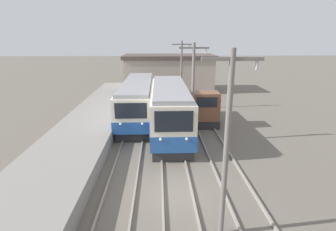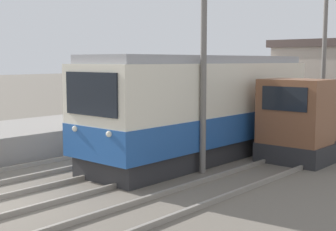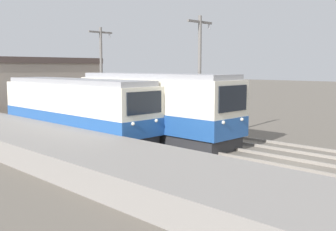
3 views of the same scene
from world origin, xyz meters
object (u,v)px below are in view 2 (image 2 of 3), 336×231
object	(u,v)px
commuter_train_center	(204,111)
catenary_mast_far	(324,57)
catenary_mast_mid	(204,55)
shunting_locomotive	(312,125)
commuter_train_left	(208,103)

from	to	relation	value
commuter_train_center	catenary_mast_far	xyz separation A→B (m)	(1.51, 7.22, 2.06)
catenary_mast_far	commuter_train_center	bearing A→B (deg)	-101.80
commuter_train_center	catenary_mast_far	distance (m)	7.66
catenary_mast_mid	catenary_mast_far	world-z (taller)	same
shunting_locomotive	catenary_mast_far	size ratio (longest dim) A/B	0.75
commuter_train_center	shunting_locomotive	bearing A→B (deg)	43.67
commuter_train_center	catenary_mast_mid	xyz separation A→B (m)	(1.51, -2.07, 2.06)
commuter_train_center	shunting_locomotive	size ratio (longest dim) A/B	2.08
commuter_train_center	catenary_mast_far	bearing A→B (deg)	78.20
commuter_train_center	catenary_mast_mid	bearing A→B (deg)	-53.91
shunting_locomotive	commuter_train_left	bearing A→B (deg)	168.85
catenary_mast_mid	catenary_mast_far	distance (m)	9.29
commuter_train_left	catenary_mast_mid	world-z (taller)	catenary_mast_mid
commuter_train_left	shunting_locomotive	distance (m)	5.93
shunting_locomotive	catenary_mast_mid	xyz separation A→B (m)	(-1.49, -4.93, 2.63)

